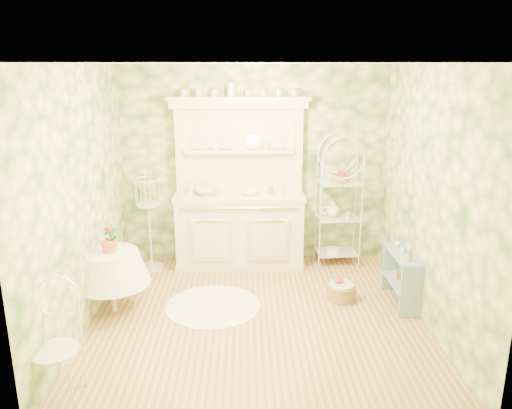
{
  "coord_description": "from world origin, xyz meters",
  "views": [
    {
      "loc": [
        -0.13,
        -4.97,
        2.69
      ],
      "look_at": [
        0.0,
        0.5,
        1.15
      ],
      "focal_mm": 35.0,
      "sensor_mm": 36.0,
      "label": 1
    }
  ],
  "objects_px": {
    "bakers_rack": "(339,205)",
    "cafe_chair": "(55,352)",
    "kitchen_dresser": "(239,184)",
    "side_shelf": "(402,278)",
    "floor_basket": "(341,290)",
    "round_table": "(113,283)",
    "birdcage_stand": "(149,216)"
  },
  "relations": [
    {
      "from": "floor_basket",
      "to": "round_table",
      "type": "bearing_deg",
      "value": -175.19
    },
    {
      "from": "kitchen_dresser",
      "to": "side_shelf",
      "type": "xyz_separation_m",
      "value": [
        1.88,
        -1.22,
        -0.83
      ]
    },
    {
      "from": "cafe_chair",
      "to": "birdcage_stand",
      "type": "xyz_separation_m",
      "value": [
        0.28,
        2.76,
        0.32
      ]
    },
    {
      "from": "bakers_rack",
      "to": "floor_basket",
      "type": "xyz_separation_m",
      "value": [
        -0.15,
        -1.18,
        -0.72
      ]
    },
    {
      "from": "side_shelf",
      "to": "birdcage_stand",
      "type": "distance_m",
      "value": 3.3
    },
    {
      "from": "side_shelf",
      "to": "birdcage_stand",
      "type": "xyz_separation_m",
      "value": [
        -3.08,
        1.1,
        0.44
      ]
    },
    {
      "from": "bakers_rack",
      "to": "round_table",
      "type": "xyz_separation_m",
      "value": [
        -2.77,
        -1.4,
        -0.5
      ]
    },
    {
      "from": "birdcage_stand",
      "to": "kitchen_dresser",
      "type": "bearing_deg",
      "value": 5.85
    },
    {
      "from": "kitchen_dresser",
      "to": "floor_basket",
      "type": "relative_size",
      "value": 5.98
    },
    {
      "from": "kitchen_dresser",
      "to": "bakers_rack",
      "type": "height_order",
      "value": "kitchen_dresser"
    },
    {
      "from": "bakers_rack",
      "to": "kitchen_dresser",
      "type": "bearing_deg",
      "value": 176.92
    },
    {
      "from": "bakers_rack",
      "to": "cafe_chair",
      "type": "bearing_deg",
      "value": -139.35
    },
    {
      "from": "kitchen_dresser",
      "to": "birdcage_stand",
      "type": "distance_m",
      "value": 1.27
    },
    {
      "from": "side_shelf",
      "to": "cafe_chair",
      "type": "bearing_deg",
      "value": -152.44
    },
    {
      "from": "bakers_rack",
      "to": "round_table",
      "type": "height_order",
      "value": "bakers_rack"
    },
    {
      "from": "birdcage_stand",
      "to": "round_table",
      "type": "bearing_deg",
      "value": -99.57
    },
    {
      "from": "round_table",
      "to": "birdcage_stand",
      "type": "relative_size",
      "value": 0.45
    },
    {
      "from": "side_shelf",
      "to": "round_table",
      "type": "relative_size",
      "value": 1.06
    },
    {
      "from": "bakers_rack",
      "to": "floor_basket",
      "type": "bearing_deg",
      "value": -102.7
    },
    {
      "from": "birdcage_stand",
      "to": "floor_basket",
      "type": "bearing_deg",
      "value": -22.53
    },
    {
      "from": "floor_basket",
      "to": "bakers_rack",
      "type": "bearing_deg",
      "value": 82.64
    },
    {
      "from": "side_shelf",
      "to": "floor_basket",
      "type": "height_order",
      "value": "side_shelf"
    },
    {
      "from": "bakers_rack",
      "to": "floor_basket",
      "type": "height_order",
      "value": "bakers_rack"
    },
    {
      "from": "round_table",
      "to": "floor_basket",
      "type": "height_order",
      "value": "round_table"
    },
    {
      "from": "round_table",
      "to": "cafe_chair",
      "type": "xyz_separation_m",
      "value": [
        -0.07,
        -1.54,
        0.09
      ]
    },
    {
      "from": "side_shelf",
      "to": "cafe_chair",
      "type": "xyz_separation_m",
      "value": [
        -3.36,
        -1.66,
        0.12
      ]
    },
    {
      "from": "round_table",
      "to": "birdcage_stand",
      "type": "height_order",
      "value": "birdcage_stand"
    },
    {
      "from": "side_shelf",
      "to": "round_table",
      "type": "distance_m",
      "value": 3.29
    },
    {
      "from": "round_table",
      "to": "cafe_chair",
      "type": "bearing_deg",
      "value": -92.64
    },
    {
      "from": "kitchen_dresser",
      "to": "round_table",
      "type": "bearing_deg",
      "value": -136.38
    },
    {
      "from": "bakers_rack",
      "to": "cafe_chair",
      "type": "xyz_separation_m",
      "value": [
        -2.84,
        -2.94,
        -0.4
      ]
    },
    {
      "from": "kitchen_dresser",
      "to": "floor_basket",
      "type": "height_order",
      "value": "kitchen_dresser"
    }
  ]
}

